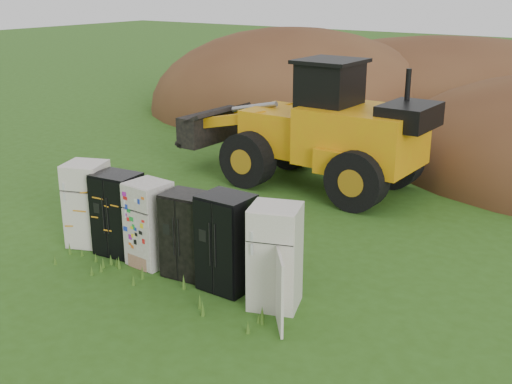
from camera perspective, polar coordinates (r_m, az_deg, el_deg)
ground at (r=12.89m, az=-7.28°, el=-6.91°), size 120.00×120.00×0.00m
fridge_leftmost at (r=14.17m, az=-14.73°, el=-1.03°), size 1.03×1.02×1.82m
fridge_black_side at (r=13.57m, az=-12.14°, el=-1.91°), size 0.98×0.81×1.73m
fridge_sticker at (r=12.93m, az=-9.44°, el=-2.79°), size 0.80×0.75×1.72m
fridge_dark_mid at (r=12.37m, az=-6.13°, el=-3.78°), size 0.93×0.80×1.66m
fridge_black_right at (r=11.75m, az=-2.63°, el=-4.50°), size 0.91×0.76×1.82m
fridge_open_door at (r=11.12m, az=1.70°, el=-5.76°), size 1.05×1.01×1.85m
wheel_loader at (r=17.84m, az=3.97°, el=6.28°), size 7.29×3.01×3.51m
dirt_mound_left at (r=27.57m, az=3.45°, el=6.86°), size 13.68×10.26×7.31m
dirt_mound_back at (r=28.76m, az=17.08°, el=6.56°), size 18.58×12.39×6.53m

